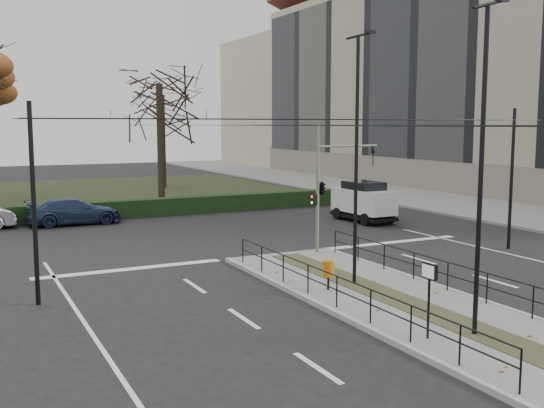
{
  "coord_description": "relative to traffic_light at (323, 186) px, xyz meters",
  "views": [
    {
      "loc": [
        -11.6,
        -17.57,
        5.33
      ],
      "look_at": [
        0.2,
        6.03,
        2.01
      ],
      "focal_mm": 42.0,
      "sensor_mm": 36.0,
      "label": 1
    }
  ],
  "objects": [
    {
      "name": "sidewalk_east",
      "position": [
        16.23,
        17.5,
        -2.78
      ],
      "size": [
        8.0,
        90.0,
        0.14
      ],
      "primitive_type": "cube",
      "color": "#62605D",
      "rests_on": "ground"
    },
    {
      "name": "median_railing",
      "position": [
        -1.77,
        -7.1,
        -1.88
      ],
      "size": [
        4.14,
        13.24,
        0.92
      ],
      "color": "black",
      "rests_on": "median_island"
    },
    {
      "name": "apartment_block",
      "position": [
        26.19,
        19.47,
        7.54
      ],
      "size": [
        13.09,
        52.1,
        21.64
      ],
      "color": "tan",
      "rests_on": "ground"
    },
    {
      "name": "park",
      "position": [
        -7.77,
        27.5,
        -2.8
      ],
      "size": [
        38.0,
        26.0,
        0.1
      ],
      "primitive_type": "cube",
      "color": "#242C16",
      "rests_on": "ground"
    },
    {
      "name": "white_van",
      "position": [
        6.66,
        6.73,
        -1.69
      ],
      "size": [
        1.99,
        4.07,
        2.21
      ],
      "color": "silver",
      "rests_on": "ground"
    },
    {
      "name": "bare_tree_near",
      "position": [
        -1.28,
        18.4,
        4.5
      ],
      "size": [
        6.35,
        6.35,
        10.41
      ],
      "color": "black",
      "rests_on": "park"
    },
    {
      "name": "info_panel",
      "position": [
        -3.27,
        -10.36,
        -1.25
      ],
      "size": [
        0.11,
        0.48,
        1.86
      ],
      "color": "black",
      "rests_on": "median_island"
    },
    {
      "name": "streetlamp_median_near",
      "position": [
        -2.01,
        -10.65,
        1.44
      ],
      "size": [
        0.68,
        0.14,
        8.17
      ],
      "color": "black",
      "rests_on": "median_island"
    },
    {
      "name": "streetlamp_median_far",
      "position": [
        -1.76,
        -4.95,
        1.43
      ],
      "size": [
        0.68,
        0.14,
        8.15
      ],
      "color": "black",
      "rests_on": "median_island"
    },
    {
      "name": "traffic_light",
      "position": [
        0.0,
        0.0,
        0.0
      ],
      "size": [
        3.18,
        1.79,
        4.66
      ],
      "color": "#66755A",
      "rests_on": "median_island"
    },
    {
      "name": "bare_tree_center",
      "position": [
        2.24,
        29.47,
        4.32
      ],
      "size": [
        5.98,
        5.98,
        10.16
      ],
      "color": "black",
      "rests_on": "park"
    },
    {
      "name": "litter_bin",
      "position": [
        -3.02,
        -5.35,
        -2.04
      ],
      "size": [
        0.36,
        0.36,
        0.93
      ],
      "color": "black",
      "rests_on": "median_island"
    },
    {
      "name": "catenary",
      "position": [
        -1.77,
        -2.88,
        0.57
      ],
      "size": [
        20.0,
        34.0,
        6.0
      ],
      "color": "black",
      "rests_on": "ground"
    },
    {
      "name": "ground",
      "position": [
        -1.77,
        -4.5,
        -2.85
      ],
      "size": [
        140.0,
        140.0,
        0.0
      ],
      "primitive_type": "plane",
      "color": "black",
      "rests_on": "ground"
    },
    {
      "name": "parked_car_third",
      "position": [
        -7.8,
        12.8,
        -2.14
      ],
      "size": [
        4.87,
        1.99,
        1.41
      ],
      "primitive_type": "imported",
      "rotation": [
        0.0,
        0.0,
        1.57
      ],
      "color": "#212D4F",
      "rests_on": "ground"
    },
    {
      "name": "median_island",
      "position": [
        -1.77,
        -7.0,
        -2.78
      ],
      "size": [
        4.4,
        15.0,
        0.14
      ],
      "primitive_type": "cube",
      "color": "#62605D",
      "rests_on": "ground"
    },
    {
      "name": "hedge",
      "position": [
        -7.77,
        14.1,
        -2.35
      ],
      "size": [
        38.0,
        1.0,
        1.0
      ],
      "primitive_type": "cube",
      "color": "black",
      "rests_on": "ground"
    }
  ]
}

